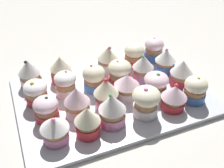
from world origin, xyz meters
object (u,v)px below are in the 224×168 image
(cupcake_12, at_px, (36,92))
(cupcake_20, at_px, (108,59))
(cupcake_1, at_px, (87,121))
(cupcake_21, at_px, (134,55))
(cupcake_6, at_px, (46,109))
(cupcake_14, at_px, (94,78))
(cupcake_3, at_px, (146,101))
(cupcake_8, at_px, (106,92))
(cupcake_17, at_px, (165,61))
(cupcake_18, at_px, (30,73))
(cupcake_2, at_px, (112,109))
(cupcake_15, at_px, (120,73))
(cupcake_9, at_px, (127,86))
(cupcake_19, at_px, (61,69))
(cupcake_11, at_px, (182,72))
(cupcake_7, at_px, (77,101))
(cupcake_10, at_px, (156,84))
(cupcake_22, at_px, (154,49))
(cupcake_13, at_px, (65,83))
(cupcake_4, at_px, (174,97))
(cupcake_5, at_px, (195,89))
(baking_tray, at_px, (112,95))
(cupcake_0, at_px, (55,129))
(cupcake_16, at_px, (143,67))

(cupcake_12, relative_size, cupcake_20, 0.90)
(cupcake_1, relative_size, cupcake_21, 1.13)
(cupcake_6, height_order, cupcake_14, cupcake_14)
(cupcake_3, xyz_separation_m, cupcake_8, (-0.08, 0.06, 0.00))
(cupcake_1, bearing_deg, cupcake_17, 27.87)
(cupcake_8, xyz_separation_m, cupcake_18, (-0.16, 0.16, -0.00))
(cupcake_2, bearing_deg, cupcake_15, 60.26)
(cupcake_9, xyz_separation_m, cupcake_19, (-0.13, 0.13, 0.00))
(cupcake_1, xyz_separation_m, cupcake_11, (0.29, 0.08, -0.00))
(cupcake_7, bearing_deg, cupcake_10, -0.07)
(cupcake_8, relative_size, cupcake_22, 1.17)
(cupcake_13, xyz_separation_m, cupcake_15, (0.14, -0.01, 0.00))
(cupcake_20, bearing_deg, cupcake_6, -146.12)
(cupcake_12, xyz_separation_m, cupcake_14, (0.15, 0.00, 0.00))
(cupcake_14, xyz_separation_m, cupcake_21, (0.15, 0.07, -0.00))
(cupcake_4, relative_size, cupcake_12, 1.02)
(cupcake_4, height_order, cupcake_11, cupcake_11)
(cupcake_10, bearing_deg, cupcake_14, 150.03)
(cupcake_5, relative_size, cupcake_21, 1.06)
(cupcake_14, height_order, cupcake_17, cupcake_17)
(baking_tray, height_order, cupcake_0, cupcake_0)
(cupcake_8, xyz_separation_m, cupcake_11, (0.22, 0.01, -0.00))
(cupcake_4, distance_m, cupcake_10, 0.06)
(baking_tray, relative_size, cupcake_18, 6.11)
(cupcake_13, distance_m, cupcake_19, 0.06)
(cupcake_0, xyz_separation_m, cupcake_15, (0.20, 0.13, 0.00))
(cupcake_6, bearing_deg, cupcake_2, -26.96)
(cupcake_5, bearing_deg, cupcake_18, 149.34)
(cupcake_2, height_order, cupcake_6, cupcake_2)
(cupcake_0, distance_m, cupcake_22, 0.41)
(cupcake_16, xyz_separation_m, cupcake_22, (0.08, 0.08, -0.00))
(cupcake_4, bearing_deg, cupcake_1, -178.84)
(cupcake_16, bearing_deg, cupcake_22, 45.78)
(cupcake_10, distance_m, cupcake_12, 0.30)
(cupcake_8, distance_m, cupcake_10, 0.13)
(cupcake_9, relative_size, cupcake_16, 0.90)
(cupcake_18, bearing_deg, cupcake_12, -88.67)
(cupcake_8, xyz_separation_m, cupcake_21, (0.14, 0.14, -0.01))
(cupcake_15, xyz_separation_m, cupcake_17, (0.14, 0.01, 0.00))
(cupcake_10, bearing_deg, cupcake_11, 7.89)
(cupcake_8, distance_m, cupcake_12, 0.17)
(cupcake_3, height_order, cupcake_18, cupcake_18)
(cupcake_12, xyz_separation_m, cupcake_18, (-0.00, 0.08, 0.01))
(cupcake_3, relative_size, cupcake_7, 1.00)
(cupcake_7, height_order, cupcake_22, cupcake_7)
(cupcake_18, bearing_deg, cupcake_8, -45.02)
(cupcake_1, xyz_separation_m, cupcake_19, (-0.01, 0.21, -0.00))
(cupcake_6, distance_m, cupcake_9, 0.20)
(cupcake_21, bearing_deg, cupcake_22, 4.19)
(cupcake_7, xyz_separation_m, cupcake_9, (0.13, 0.01, -0.00))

